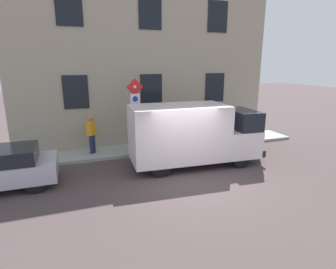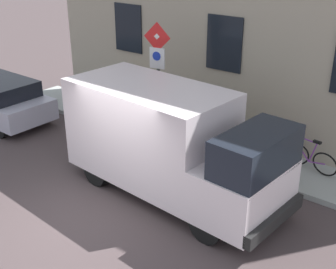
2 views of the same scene
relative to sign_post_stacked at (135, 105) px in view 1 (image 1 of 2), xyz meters
name	(u,v)px [view 1 (image 1 of 2)]	position (x,y,z in m)	size (l,w,h in m)	color
ground_plane	(192,182)	(-3.52, -1.17, -2.31)	(80.00, 80.00, 0.00)	#45393A
sidewalk_slab	(157,148)	(0.62, -1.17, -2.24)	(1.67, 14.92, 0.14)	#999D99
building_facade	(149,56)	(1.80, -1.17, 2.11)	(0.75, 12.92, 8.85)	#A09480
sign_post_stacked	(135,105)	(0.00, 0.00, 0.00)	(0.19, 0.55, 3.23)	#474C47
delivery_van	(193,133)	(-1.91, -1.90, -0.98)	(2.35, 5.45, 2.50)	silver
bicycle_purple	(206,133)	(0.91, -4.01, -1.80)	(0.49, 1.72, 0.89)	black
bicycle_red	(192,134)	(0.91, -3.22, -1.80)	(0.46, 1.72, 0.89)	black
bicycle_black	(178,135)	(0.90, -2.43, -1.80)	(0.46, 1.71, 0.89)	black
bicycle_orange	(164,137)	(0.91, -1.65, -1.80)	(0.46, 1.72, 0.89)	black
pedestrian	(92,133)	(0.61, 1.88, -1.24)	(0.47, 0.45, 1.72)	#262B47
litter_bin	(161,140)	(0.14, -1.24, -1.72)	(0.44, 0.44, 0.90)	#2D5133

